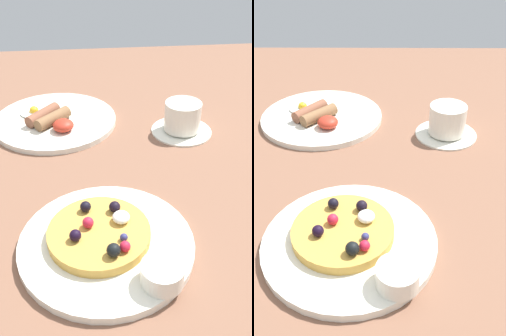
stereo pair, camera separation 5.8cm
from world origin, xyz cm
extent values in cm
cube|color=brown|center=(0.00, 0.00, -1.50)|extent=(158.14, 149.46, 3.00)
cylinder|color=white|center=(-1.56, -12.95, 0.65)|extent=(24.68, 24.68, 1.30)
cylinder|color=gold|center=(-2.51, -12.32, 2.06)|extent=(14.49, 14.49, 1.51)
sphere|color=black|center=(0.19, -8.68, 3.65)|extent=(1.68, 1.68, 1.68)
sphere|color=red|center=(-3.94, -11.56, 3.61)|extent=(1.59, 1.59, 1.59)
sphere|color=black|center=(-0.81, -17.15, 3.73)|extent=(1.84, 1.84, 1.84)
sphere|color=black|center=(-4.23, -8.16, 3.62)|extent=(1.62, 1.62, 1.62)
sphere|color=red|center=(0.75, -16.47, 3.54)|extent=(1.46, 1.46, 1.46)
sphere|color=black|center=(-5.69, -13.90, 3.63)|extent=(1.63, 1.63, 1.63)
sphere|color=navy|center=(0.75, -14.64, 3.36)|extent=(1.09, 1.09, 1.09)
ellipsoid|color=white|center=(0.74, -10.87, 3.56)|extent=(2.49, 2.49, 1.50)
cylinder|color=white|center=(4.91, -20.72, 2.74)|extent=(5.47, 5.47, 2.87)
cylinder|color=brown|center=(4.91, -20.72, 3.31)|extent=(4.49, 4.49, 0.34)
cylinder|color=silver|center=(-10.44, 24.80, 0.58)|extent=(26.42, 26.42, 1.15)
cylinder|color=brown|center=(-10.64, 22.34, 2.41)|extent=(7.64, 7.95, 2.52)
cylinder|color=brown|center=(-12.84, 24.23, 2.41)|extent=(7.24, 8.24, 2.52)
ellipsoid|color=white|center=(-15.05, 27.39, 1.45)|extent=(6.14, 5.22, 0.60)
sphere|color=yellow|center=(-15.05, 27.39, 1.95)|extent=(2.00, 2.00, 2.00)
ellipsoid|color=#B42F1F|center=(-8.38, 19.23, 2.34)|extent=(4.31, 4.31, 2.37)
cylinder|color=white|center=(16.15, 18.20, 0.36)|extent=(12.60, 12.60, 0.73)
cylinder|color=white|center=(16.15, 18.20, 3.68)|extent=(7.46, 7.46, 5.92)
torus|color=white|center=(16.93, 22.87, 3.98)|extent=(1.47, 4.19, 4.11)
cylinder|color=#906B4C|center=(16.15, 18.20, 5.58)|extent=(6.34, 6.34, 0.47)
camera|label=1|loc=(-2.75, -51.47, 40.72)|focal=41.40mm
camera|label=2|loc=(3.02, -51.74, 40.72)|focal=41.40mm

